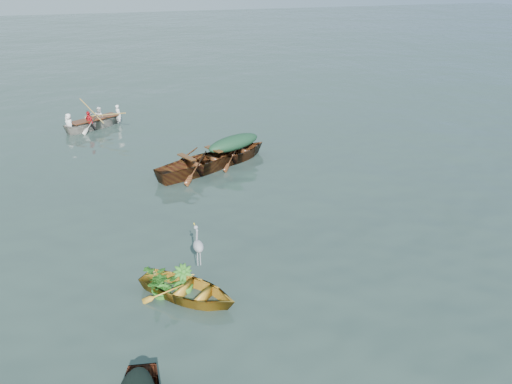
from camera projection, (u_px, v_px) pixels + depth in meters
ground at (256, 241)px, 12.85m from camera, size 140.00×140.00×0.00m
yellow_dinghy at (188, 298)px, 10.65m from camera, size 2.86×2.87×0.74m
green_tarp_boat at (234, 161)px, 18.08m from camera, size 4.25×2.94×0.94m
open_wooden_boat at (201, 172)px, 17.11m from camera, size 4.88×3.23×1.11m
rowed_boat at (96, 128)px, 21.70m from camera, size 3.88×2.86×0.88m
green_tarp_cover at (234, 142)px, 17.77m from camera, size 2.34×1.62×0.52m
thwart_benches at (201, 156)px, 16.87m from camera, size 2.50×1.75×0.04m
heron at (199, 252)px, 10.78m from camera, size 0.48×0.48×0.92m
dinghy_weeds at (166, 264)px, 10.62m from camera, size 1.13×1.13×0.60m
rowers at (93, 110)px, 21.36m from camera, size 2.82×2.20×0.76m
oars at (94, 118)px, 21.51m from camera, size 1.80×2.56×0.06m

